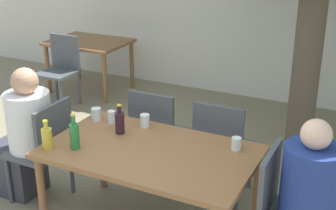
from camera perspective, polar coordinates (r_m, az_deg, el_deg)
dining_table_front at (r=3.52m, az=-2.19°, el=-6.51°), size 1.56×0.94×0.73m
dining_table_back at (r=6.77m, az=-9.59°, el=6.91°), size 1.09×0.82×0.73m
patio_chair_0 at (r=4.11m, az=-14.74°, el=-4.87°), size 0.44×0.44×0.93m
patio_chair_1 at (r=3.28m, az=13.94°, el=-11.99°), size 0.44×0.44×0.93m
patio_chair_2 at (r=4.26m, az=-1.36°, el=-3.13°), size 0.44×0.44×0.93m
patio_chair_3 at (r=4.03m, az=6.55°, el=-4.77°), size 0.44×0.44×0.93m
patio_chair_4 at (r=6.30m, az=-12.94°, el=4.63°), size 0.44×0.44×0.93m
person_seated_0 at (r=4.25m, az=-17.16°, el=-4.01°), size 0.59×0.38×1.20m
green_bottle_0 at (r=3.52m, az=-11.32°, el=-3.63°), size 0.07×0.07×0.28m
wine_bottle_1 at (r=3.72m, az=-5.90°, el=-2.10°), size 0.08×0.08×0.25m
oil_cruet_2 at (r=3.57m, az=-14.53°, el=-3.90°), size 0.08×0.08×0.23m
drinking_glass_0 at (r=3.94m, az=-6.88°, el=-1.45°), size 0.07×0.07×0.11m
drinking_glass_1 at (r=3.50m, az=8.33°, el=-4.68°), size 0.07×0.07×0.10m
drinking_glass_2 at (r=3.84m, az=-2.83°, el=-1.92°), size 0.08×0.08×0.11m
drinking_glass_3 at (r=4.00m, az=-8.72°, el=-1.13°), size 0.08×0.08×0.11m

